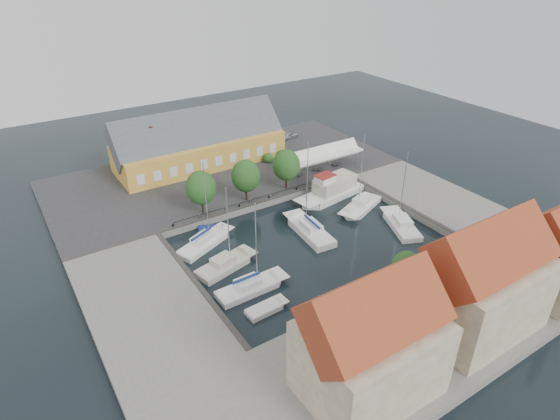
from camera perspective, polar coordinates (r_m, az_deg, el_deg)
name	(u,v)px	position (r m, az deg, el deg)	size (l,w,h in m)	color
ground	(305,239)	(61.84, 3.02, -3.50)	(140.00, 140.00, 0.00)	black
north_quay	(225,173)	(79.02, -6.71, 4.45)	(56.00, 26.00, 1.00)	#2D2D30
west_quay	(147,304)	(52.48, -15.95, -10.99)	(12.00, 24.00, 1.00)	slate
east_quay	(431,199)	(73.95, 17.98, 1.30)	(12.00, 24.00, 1.00)	slate
south_bank	(428,332)	(49.74, 17.64, -13.95)	(56.00, 14.00, 1.00)	slate
quay_edge_fittings	(285,216)	(64.61, 0.62, -0.79)	(56.00, 24.72, 0.40)	#383533
warehouse	(196,145)	(81.06, -10.25, 7.85)	(28.56, 14.00, 9.55)	gold
tent_canopy	(323,155)	(77.93, 5.31, 6.72)	(14.00, 4.00, 2.83)	white
quay_trees	(246,176)	(67.45, -4.20, 4.15)	(18.20, 4.20, 6.30)	black
car_silver	(290,135)	(92.16, 1.21, 9.09)	(1.42, 3.53, 1.20)	#AAADB2
car_red	(199,188)	(72.12, -9.86, 2.63)	(1.27, 3.64, 1.20)	#591F14
center_sailboat	(309,231)	(62.77, 3.60, -2.59)	(3.80, 10.01, 13.31)	white
trawler	(332,191)	(71.94, 6.31, 2.31)	(12.51, 5.23, 5.00)	white
east_boat_a	(361,207)	(69.69, 9.81, 0.39)	(9.08, 5.90, 12.29)	white
east_boat_c	(401,225)	(66.25, 14.50, -1.81)	(5.96, 9.13, 11.27)	white
west_boat_a	(205,243)	(61.09, -9.14, -4.03)	(9.09, 5.90, 11.79)	white
west_boat_b	(225,266)	(56.72, -6.67, -6.77)	(8.38, 4.56, 11.03)	beige
west_boat_d	(251,288)	(53.04, -3.58, -9.51)	(8.69, 2.79, 11.48)	white
launch_sw	(266,310)	(50.56, -1.68, -12.04)	(4.83, 2.00, 0.98)	white
launch_nw	(213,230)	(64.07, -8.20, -2.42)	(4.35, 3.24, 0.88)	navy
townhouses	(471,295)	(46.75, 22.26, -9.56)	(36.30, 8.50, 12.00)	beige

